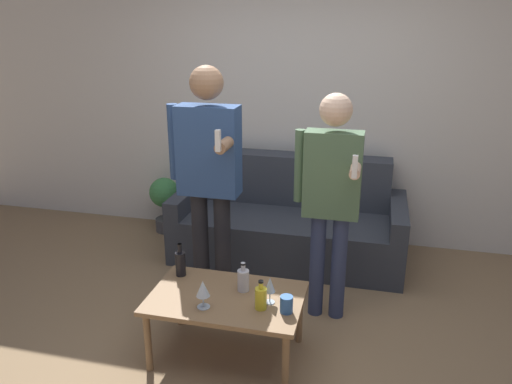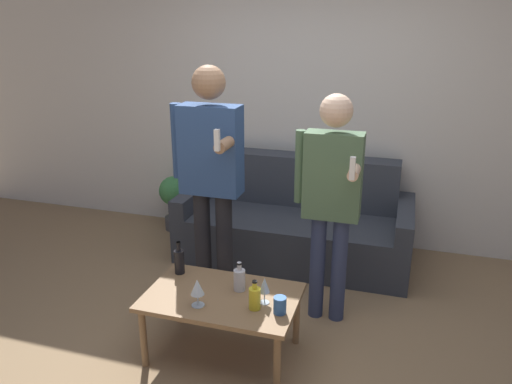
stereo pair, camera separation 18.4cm
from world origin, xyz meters
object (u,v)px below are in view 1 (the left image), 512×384
(bottle_orange, at_px, (261,298))
(person_standing_right, at_px, (331,190))
(couch, at_px, (289,222))
(coffee_table, at_px, (226,303))
(person_standing_left, at_px, (208,168))

(bottle_orange, relative_size, person_standing_right, 0.11)
(couch, relative_size, person_standing_right, 1.25)
(coffee_table, distance_m, person_standing_right, 1.02)
(couch, relative_size, bottle_orange, 10.90)
(person_standing_right, bearing_deg, coffee_table, -131.97)
(couch, xyz_separation_m, person_standing_left, (-0.45, -0.90, 0.74))
(couch, distance_m, person_standing_right, 1.23)
(person_standing_left, xyz_separation_m, person_standing_right, (0.89, -0.04, -0.08))
(person_standing_left, bearing_deg, bottle_orange, -52.86)
(coffee_table, distance_m, bottle_orange, 0.28)
(coffee_table, bearing_deg, person_standing_right, 48.03)
(couch, height_order, bottle_orange, couch)
(coffee_table, relative_size, person_standing_left, 0.54)
(couch, xyz_separation_m, bottle_orange, (0.12, -1.64, 0.20))
(person_standing_left, height_order, person_standing_right, person_standing_left)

